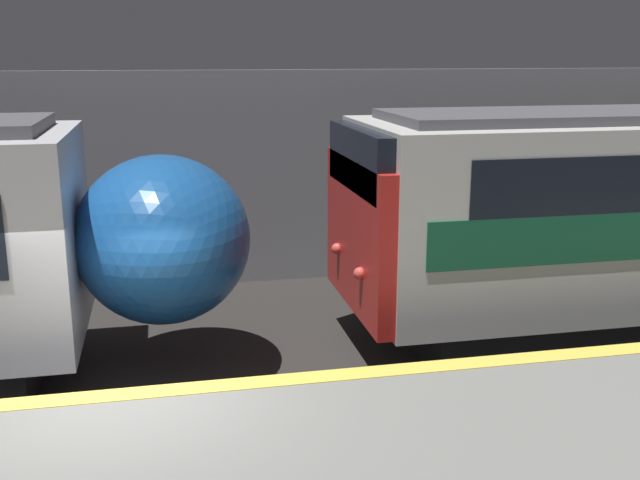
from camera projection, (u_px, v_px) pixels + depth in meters
ground_plane at (120, 473)px, 8.20m from camera, size 120.00×120.00×0.00m
station_rear_barrier at (129, 183)px, 14.16m from camera, size 50.00×0.15×4.16m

